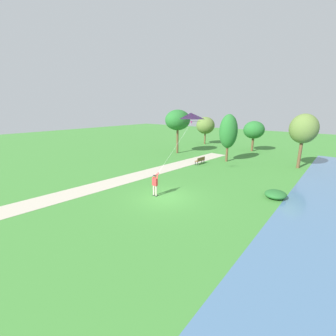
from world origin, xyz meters
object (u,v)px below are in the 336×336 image
Objects in this scene: tree_treeline_center at (228,131)px; tree_horizon_far at (304,129)px; park_bench_near_walkway at (200,160)px; lakeside_shrub at (276,194)px; tree_treeline_right at (178,120)px; tree_lakeside_near at (254,130)px; person_kite_flyer at (155,183)px; tree_lakeside_far at (205,125)px; flying_kite at (191,119)px.

tree_horizon_far is (7.82, 2.02, 0.61)m from tree_treeline_center.
park_bench_near_walkway reaches higher than lakeside_shrub.
tree_treeline_right is 3.81× the size of lakeside_shrub.
tree_treeline_center is 1.26× the size of tree_lakeside_near.
tree_horizon_far is 1.29× the size of tree_lakeside_near.
park_bench_near_walkway is 11.77m from tree_horizon_far.
tree_treeline_right is (-6.39, 3.95, 4.40)m from park_bench_near_walkway.
person_kite_flyer is at bearing -87.06° from tree_treeline_center.
park_bench_near_walkway is 0.30× the size of tree_lakeside_far.
tree_lakeside_near is at bearing 81.30° from park_bench_near_walkway.
tree_horizon_far is at bearing 5.56° from tree_treeline_right.
tree_lakeside_near is 0.73× the size of tree_treeline_right.
park_bench_near_walkway is at bearing -150.24° from tree_horizon_far.
tree_lakeside_far reaches higher than lakeside_shrub.
tree_horizon_far is 11.91m from lakeside_shrub.
tree_treeline_center is 3.52× the size of lakeside_shrub.
tree_horizon_far reaches higher than person_kite_flyer.
tree_treeline_center is (1.82, 3.50, 3.30)m from park_bench_near_walkway.
tree_lakeside_near is (0.12, 9.18, -0.48)m from tree_treeline_center.
tree_treeline_right is (-8.33, -8.73, 1.58)m from tree_lakeside_near.
person_kite_flyer is 11.36m from park_bench_near_walkway.
lakeside_shrub is at bearing -66.23° from tree_lakeside_near.
flying_kite reaches higher than tree_horizon_far.
person_kite_flyer is 18.33m from tree_horizon_far.
flying_kite is at bearing 90.78° from person_kite_flyer.
tree_treeline_right is (-8.89, 10.14, -0.81)m from flying_kite.
person_kite_flyer is 1.08× the size of lakeside_shrub.
flying_kite is 19.03m from tree_lakeside_near.
tree_lakeside_far is 3.00× the size of lakeside_shrub.
tree_treeline_right is (-8.21, 0.46, 1.10)m from tree_treeline_center.
tree_lakeside_far reaches higher than park_bench_near_walkway.
park_bench_near_walkway is 13.13m from tree_lakeside_near.
lakeside_shrub is (0.37, -11.16, -4.12)m from tree_horizon_far.
tree_treeline_center reaches higher than person_kite_flyer.
tree_treeline_right is at bearing 131.24° from flying_kite.
tree_lakeside_far is at bearing 111.78° from person_kite_flyer.
tree_treeline_right reaches higher than tree_lakeside_near.
tree_lakeside_far is 0.79× the size of tree_treeline_right.
tree_lakeside_near reaches higher than park_bench_near_walkway.
flying_kite is (-0.07, 4.87, 4.67)m from person_kite_flyer.
person_kite_flyer reaches higher than park_bench_near_walkway.
person_kite_flyer is at bearing -89.22° from flying_kite.
lakeside_shrub is at bearing -48.14° from tree_treeline_center.
tree_treeline_right is (-8.96, 15.01, 3.86)m from person_kite_flyer.
tree_horizon_far is at bearing 29.76° from park_bench_near_walkway.
tree_treeline_center is (9.39, -10.80, 0.32)m from tree_lakeside_far.
tree_treeline_center is 0.98× the size of tree_horizon_far.
tree_horizon_far is 16.11m from tree_treeline_right.
tree_lakeside_near reaches higher than lakeside_shrub.
person_kite_flyer is 1.19× the size of park_bench_near_walkway.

